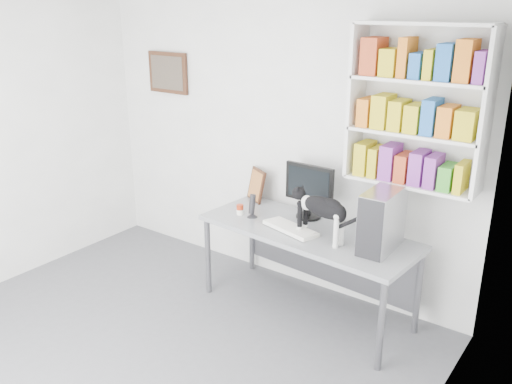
% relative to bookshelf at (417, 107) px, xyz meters
% --- Properties ---
extents(room, '(4.01, 4.01, 2.70)m').
position_rel_bookshelf_xyz_m(room, '(-1.40, -1.85, -0.50)').
color(room, '#5A5A60').
rests_on(room, ground).
extents(bookshelf, '(1.03, 0.28, 1.24)m').
position_rel_bookshelf_xyz_m(bookshelf, '(0.00, 0.00, 0.00)').
color(bookshelf, silver).
rests_on(bookshelf, room).
extents(wall_art, '(0.52, 0.04, 0.42)m').
position_rel_bookshelf_xyz_m(wall_art, '(-2.70, 0.12, 0.05)').
color(wall_art, '#462816').
rests_on(wall_art, room).
extents(desk, '(1.93, 0.87, 0.78)m').
position_rel_bookshelf_xyz_m(desk, '(-0.72, -0.32, -1.46)').
color(desk, gray).
rests_on(desk, room).
extents(monitor, '(0.47, 0.23, 0.50)m').
position_rel_bookshelf_xyz_m(monitor, '(-0.86, -0.07, -0.82)').
color(monitor, black).
rests_on(monitor, desk).
extents(keyboard, '(0.53, 0.31, 0.04)m').
position_rel_bookshelf_xyz_m(keyboard, '(-0.83, -0.41, -1.05)').
color(keyboard, white).
rests_on(keyboard, desk).
extents(pc_tower, '(0.22, 0.48, 0.48)m').
position_rel_bookshelf_xyz_m(pc_tower, '(-0.08, -0.30, -0.83)').
color(pc_tower, '#ACACB1').
rests_on(pc_tower, desk).
extents(speaker, '(0.10, 0.10, 0.22)m').
position_rel_bookshelf_xyz_m(speaker, '(-1.27, -0.36, -0.96)').
color(speaker, black).
rests_on(speaker, desk).
extents(leaning_print, '(0.28, 0.21, 0.32)m').
position_rel_bookshelf_xyz_m(leaning_print, '(-1.49, 0.01, -0.91)').
color(leaning_print, '#462816').
rests_on(leaning_print, desk).
extents(soup_can, '(0.08, 0.08, 0.09)m').
position_rel_bookshelf_xyz_m(soup_can, '(-1.39, -0.37, -1.02)').
color(soup_can, '#A3290E').
rests_on(soup_can, desk).
extents(cat, '(0.64, 0.28, 0.38)m').
position_rel_bookshelf_xyz_m(cat, '(-0.53, -0.43, -0.88)').
color(cat, black).
rests_on(cat, desk).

